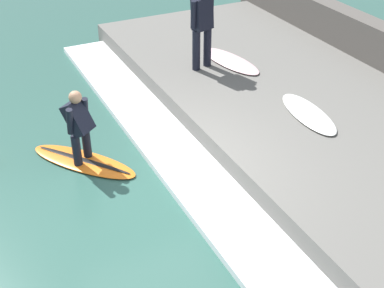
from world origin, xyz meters
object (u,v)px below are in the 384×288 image
Objects in this scene: surfer_waiting_near at (202,24)px; surfboard_waiting_near at (230,61)px; surfboard_spare at (308,114)px; surfer_riding at (79,123)px; surfboard_riding at (84,161)px.

surfer_waiting_near is 0.93× the size of surfboard_waiting_near.
surfer_waiting_near is at bearing 105.89° from surfboard_spare.
surfboard_waiting_near is 1.08× the size of surfboard_spare.
surfer_waiting_near is at bearing 177.34° from surfboard_waiting_near.
surfer_riding is at bearing -151.11° from surfer_waiting_near.
surfer_waiting_near is 1.01× the size of surfboard_spare.
surfboard_waiting_near is at bearing 23.99° from surfer_riding.
surfer_riding is 4.02m from surfboard_spare.
surfer_waiting_near is 2.94m from surfboard_spare.
surfer_riding is at bearing -156.01° from surfboard_waiting_near.
surfboard_spare is at bearing -13.82° from surfer_riding.
surfer_riding is 3.62m from surfer_waiting_near.
surfboard_spare is (3.89, -0.96, 0.44)m from surfboard_riding.
surfboard_riding is 1.52× the size of surfer_riding.
surfboard_spare is (0.08, -2.65, 0.00)m from surfboard_waiting_near.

